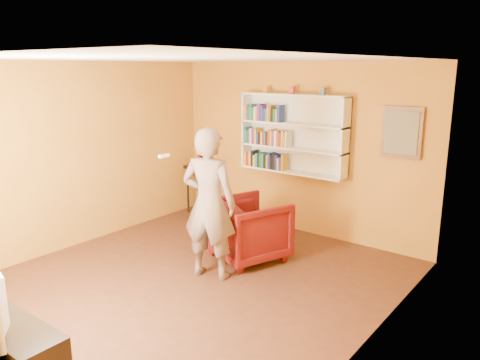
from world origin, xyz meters
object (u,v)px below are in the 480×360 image
object	(u,v)px
ruby_lustre	(202,156)
armchair	(249,229)
bookshelf	(295,134)
person	(209,204)
tv_cabinet	(6,346)
console_table	(202,174)

from	to	relation	value
ruby_lustre	armchair	bearing A→B (deg)	-31.55
ruby_lustre	armchair	size ratio (longest dim) A/B	0.25
bookshelf	armchair	size ratio (longest dim) A/B	1.90
person	tv_cabinet	world-z (taller)	person
bookshelf	console_table	distance (m)	2.03
ruby_lustre	person	world-z (taller)	person
console_table	person	size ratio (longest dim) A/B	0.46
bookshelf	person	world-z (taller)	bookshelf
ruby_lustre	armchair	xyz separation A→B (m)	(1.95, -1.20, -0.62)
console_table	armchair	bearing A→B (deg)	-31.55
bookshelf	console_table	size ratio (longest dim) A/B	2.04
person	tv_cabinet	distance (m)	2.65
armchair	tv_cabinet	world-z (taller)	armchair
person	console_table	bearing A→B (deg)	-63.56
ruby_lustre	tv_cabinet	size ratio (longest dim) A/B	0.17
bookshelf	armchair	distance (m)	1.79
bookshelf	ruby_lustre	world-z (taller)	bookshelf
bookshelf	tv_cabinet	xyz separation A→B (m)	(-0.05, -4.66, -1.35)
bookshelf	console_table	world-z (taller)	bookshelf
console_table	armchair	xyz separation A→B (m)	(1.95, -1.20, -0.30)
ruby_lustre	person	distance (m)	2.72
console_table	armchair	world-z (taller)	console_table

